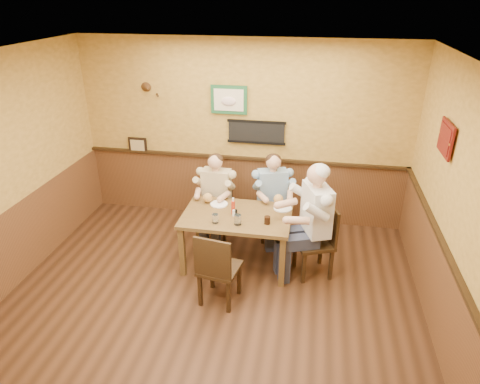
# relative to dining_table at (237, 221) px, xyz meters

# --- Properties ---
(room) EXTENTS (5.02, 5.03, 2.81)m
(room) POSITION_rel_dining_table_xyz_m (-0.03, -0.97, 1.03)
(room) COLOR #331D0F
(room) RESTS_ON ground
(dining_table) EXTENTS (1.40, 0.90, 0.75)m
(dining_table) POSITION_rel_dining_table_xyz_m (0.00, 0.00, 0.00)
(dining_table) COLOR brown
(dining_table) RESTS_ON ground
(chair_back_left) EXTENTS (0.41, 0.41, 0.83)m
(chair_back_left) POSITION_rel_dining_table_xyz_m (-0.43, 0.66, -0.24)
(chair_back_left) COLOR #32210F
(chair_back_left) RESTS_ON ground
(chair_back_right) EXTENTS (0.49, 0.49, 0.84)m
(chair_back_right) POSITION_rel_dining_table_xyz_m (0.37, 0.75, -0.24)
(chair_back_right) COLOR #32210F
(chair_back_right) RESTS_ON ground
(chair_right_end) EXTENTS (0.58, 0.58, 0.97)m
(chair_right_end) POSITION_rel_dining_table_xyz_m (1.01, -0.05, -0.17)
(chair_right_end) COLOR #32210F
(chair_right_end) RESTS_ON ground
(chair_near_side) EXTENTS (0.51, 0.51, 0.95)m
(chair_near_side) POSITION_rel_dining_table_xyz_m (-0.06, -0.78, -0.18)
(chair_near_side) COLOR #32210F
(chair_near_side) RESTS_ON ground
(diner_tan_shirt) EXTENTS (0.58, 0.58, 1.18)m
(diner_tan_shirt) POSITION_rel_dining_table_xyz_m (-0.43, 0.66, -0.07)
(diner_tan_shirt) COLOR beige
(diner_tan_shirt) RESTS_ON ground
(diner_blue_polo) EXTENTS (0.70, 0.70, 1.19)m
(diner_blue_polo) POSITION_rel_dining_table_xyz_m (0.37, 0.75, -0.06)
(diner_blue_polo) COLOR #81A3C1
(diner_blue_polo) RESTS_ON ground
(diner_white_elder) EXTENTS (0.83, 0.83, 1.38)m
(diner_white_elder) POSITION_rel_dining_table_xyz_m (1.01, -0.05, 0.03)
(diner_white_elder) COLOR silver
(diner_white_elder) RESTS_ON ground
(water_glass_left) EXTENTS (0.10, 0.10, 0.12)m
(water_glass_left) POSITION_rel_dining_table_xyz_m (-0.23, -0.26, 0.15)
(water_glass_left) COLOR white
(water_glass_left) RESTS_ON dining_table
(water_glass_mid) EXTENTS (0.10, 0.10, 0.13)m
(water_glass_mid) POSITION_rel_dining_table_xyz_m (0.06, -0.25, 0.16)
(water_glass_mid) COLOR silver
(water_glass_mid) RESTS_ON dining_table
(cola_tumbler) EXTENTS (0.09, 0.09, 0.10)m
(cola_tumbler) POSITION_rel_dining_table_xyz_m (0.42, -0.17, 0.14)
(cola_tumbler) COLOR black
(cola_tumbler) RESTS_ON dining_table
(hot_sauce_bottle) EXTENTS (0.05, 0.05, 0.20)m
(hot_sauce_bottle) POSITION_rel_dining_table_xyz_m (-0.05, 0.02, 0.19)
(hot_sauce_bottle) COLOR #B42B13
(hot_sauce_bottle) RESTS_ON dining_table
(salt_shaker) EXTENTS (0.04, 0.04, 0.08)m
(salt_shaker) POSITION_rel_dining_table_xyz_m (-0.03, -0.04, 0.13)
(salt_shaker) COLOR white
(salt_shaker) RESTS_ON dining_table
(pepper_shaker) EXTENTS (0.04, 0.04, 0.08)m
(pepper_shaker) POSITION_rel_dining_table_xyz_m (-0.01, -0.03, 0.13)
(pepper_shaker) COLOR black
(pepper_shaker) RESTS_ON dining_table
(plate_far_left) EXTENTS (0.25, 0.25, 0.02)m
(plate_far_left) POSITION_rel_dining_table_xyz_m (-0.29, 0.23, 0.10)
(plate_far_left) COLOR white
(plate_far_left) RESTS_ON dining_table
(plate_far_right) EXTENTS (0.32, 0.32, 0.02)m
(plate_far_right) POSITION_rel_dining_table_xyz_m (0.57, 0.26, 0.10)
(plate_far_right) COLOR white
(plate_far_right) RESTS_ON dining_table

